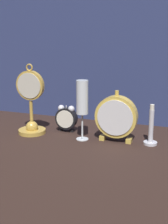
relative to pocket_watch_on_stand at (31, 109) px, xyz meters
name	(u,v)px	position (x,y,z in m)	size (l,w,h in m)	color
ground_plane	(77,142)	(0.22, -0.04, -0.10)	(4.00, 4.00, 0.00)	black
fabric_backdrop_drape	(103,43)	(0.22, 0.28, 0.26)	(1.36, 0.01, 0.72)	navy
pocket_watch_on_stand	(31,109)	(0.00, 0.00, 0.00)	(0.12, 0.11, 0.29)	gold
alarm_clock_twin_bell	(66,117)	(0.13, 0.07, -0.04)	(0.09, 0.03, 0.11)	black
mantel_clock_silver	(116,117)	(0.35, 0.02, -0.01)	(0.16, 0.04, 0.20)	gold
champagne_flute	(82,101)	(0.23, 0.00, 0.05)	(0.05, 0.05, 0.24)	silver
brass_candlestick	(151,131)	(0.49, 0.03, -0.05)	(0.05, 0.05, 0.15)	silver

